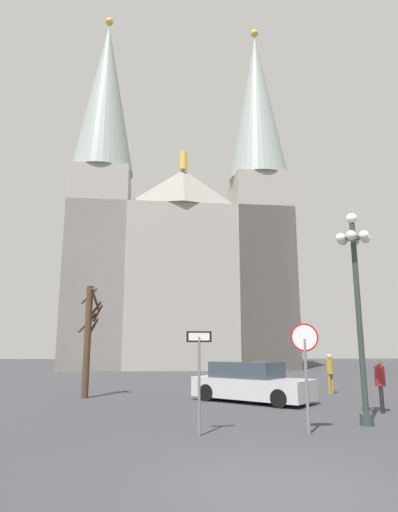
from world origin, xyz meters
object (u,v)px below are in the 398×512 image
(one_way_arrow_sign, at_px, (199,369))
(street_lamp, at_px, (357,285))
(stop_sign, at_px, (305,356))
(parked_car_near_silver, at_px, (250,383))
(pedestrian_standing, at_px, (380,380))
(pedestrian_walking, at_px, (330,369))
(cathedral, at_px, (180,243))
(bare_tree, at_px, (88,337))

(one_way_arrow_sign, bearing_deg, street_lamp, 14.99)
(street_lamp, bearing_deg, stop_sign, -150.25)
(parked_car_near_silver, bearing_deg, pedestrian_standing, -36.61)
(pedestrian_walking, bearing_deg, pedestrian_standing, -91.98)
(stop_sign, xyz_separation_m, street_lamp, (1.93, 1.10, 2.00))
(cathedral, distance_m, parked_car_near_silver, 26.20)
(stop_sign, relative_size, one_way_arrow_sign, 1.08)
(one_way_arrow_sign, distance_m, street_lamp, 5.33)
(one_way_arrow_sign, xyz_separation_m, parked_car_near_silver, (2.22, 6.19, -0.88))
(bare_tree, height_order, pedestrian_walking, bare_tree)
(stop_sign, height_order, pedestrian_walking, stop_sign)
(street_lamp, relative_size, bare_tree, 1.30)
(bare_tree, xyz_separation_m, pedestrian_walking, (10.68, 1.13, -1.43))
(stop_sign, xyz_separation_m, bare_tree, (-7.16, 7.52, 0.61))
(pedestrian_walking, relative_size, pedestrian_standing, 1.03)
(cathedral, distance_m, bare_tree, 24.24)
(parked_car_near_silver, bearing_deg, one_way_arrow_sign, -109.74)
(bare_tree, bearing_deg, street_lamp, -35.23)
(street_lamp, distance_m, pedestrian_walking, 8.21)
(one_way_arrow_sign, height_order, pedestrian_standing, one_way_arrow_sign)
(one_way_arrow_sign, relative_size, parked_car_near_silver, 0.53)
(bare_tree, distance_m, pedestrian_walking, 10.84)
(cathedral, distance_m, stop_sign, 31.40)
(cathedral, relative_size, street_lamp, 5.84)
(stop_sign, height_order, pedestrian_standing, stop_sign)
(stop_sign, relative_size, parked_car_near_silver, 0.58)
(stop_sign, bearing_deg, parked_car_near_silver, 94.72)
(street_lamp, bearing_deg, one_way_arrow_sign, -165.01)
(cathedral, distance_m, one_way_arrow_sign, 31.45)
(street_lamp, height_order, pedestrian_walking, street_lamp)
(pedestrian_standing, bearing_deg, stop_sign, -136.21)
(pedestrian_walking, bearing_deg, one_way_arrow_sign, -125.39)
(cathedral, bearing_deg, pedestrian_standing, -75.54)
(pedestrian_walking, bearing_deg, street_lamp, -101.97)
(cathedral, bearing_deg, one_way_arrow_sign, -88.57)
(cathedral, height_order, street_lamp, cathedral)
(bare_tree, xyz_separation_m, pedestrian_standing, (10.50, -4.32, -1.46))
(cathedral, xyz_separation_m, one_way_arrow_sign, (0.74, -29.72, -10.26))
(stop_sign, distance_m, pedestrian_standing, 4.70)
(bare_tree, relative_size, pedestrian_standing, 2.74)
(street_lamp, xyz_separation_m, pedestrian_standing, (1.41, 2.10, -2.85))
(one_way_arrow_sign, bearing_deg, pedestrian_standing, 28.88)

